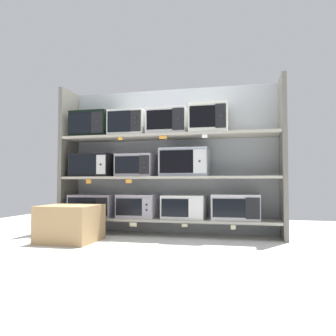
{
  "coord_description": "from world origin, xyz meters",
  "views": [
    {
      "loc": [
        0.89,
        -3.86,
        0.61
      ],
      "look_at": [
        0.0,
        0.0,
        0.79
      ],
      "focal_mm": 35.97,
      "sensor_mm": 36.0,
      "label": 1
    }
  ],
  "objects_px": {
    "microwave_2": "(184,207)",
    "microwave_8": "(129,124)",
    "microwave_4": "(93,165)",
    "shipping_carton": "(70,223)",
    "microwave_0": "(94,206)",
    "microwave_1": "(138,206)",
    "microwave_5": "(136,166)",
    "microwave_3": "(236,207)",
    "microwave_6": "(185,162)",
    "microwave_10": "(209,120)",
    "microwave_9": "(168,122)",
    "microwave_7": "(92,125)"
  },
  "relations": [
    {
      "from": "microwave_3",
      "to": "microwave_5",
      "type": "bearing_deg",
      "value": -179.99
    },
    {
      "from": "microwave_2",
      "to": "microwave_4",
      "type": "relative_size",
      "value": 0.98
    },
    {
      "from": "microwave_1",
      "to": "microwave_7",
      "type": "bearing_deg",
      "value": -179.97
    },
    {
      "from": "microwave_2",
      "to": "microwave_6",
      "type": "height_order",
      "value": "microwave_6"
    },
    {
      "from": "microwave_4",
      "to": "microwave_7",
      "type": "xyz_separation_m",
      "value": [
        -0.02,
        0.0,
        0.5
      ]
    },
    {
      "from": "microwave_1",
      "to": "microwave_5",
      "type": "height_order",
      "value": "microwave_5"
    },
    {
      "from": "microwave_6",
      "to": "shipping_carton",
      "type": "relative_size",
      "value": 1.02
    },
    {
      "from": "microwave_4",
      "to": "shipping_carton",
      "type": "xyz_separation_m",
      "value": [
        0.06,
        -0.65,
        -0.64
      ]
    },
    {
      "from": "microwave_3",
      "to": "microwave_5",
      "type": "distance_m",
      "value": 1.27
    },
    {
      "from": "microwave_10",
      "to": "microwave_4",
      "type": "bearing_deg",
      "value": -179.98
    },
    {
      "from": "microwave_10",
      "to": "microwave_6",
      "type": "bearing_deg",
      "value": -179.95
    },
    {
      "from": "microwave_8",
      "to": "shipping_carton",
      "type": "height_order",
      "value": "microwave_8"
    },
    {
      "from": "microwave_8",
      "to": "shipping_carton",
      "type": "distance_m",
      "value": 1.37
    },
    {
      "from": "microwave_5",
      "to": "microwave_8",
      "type": "xyz_separation_m",
      "value": [
        -0.09,
        -0.0,
        0.51
      ]
    },
    {
      "from": "microwave_1",
      "to": "microwave_4",
      "type": "height_order",
      "value": "microwave_4"
    },
    {
      "from": "microwave_2",
      "to": "microwave_9",
      "type": "height_order",
      "value": "microwave_9"
    },
    {
      "from": "microwave_8",
      "to": "microwave_9",
      "type": "distance_m",
      "value": 0.49
    },
    {
      "from": "microwave_5",
      "to": "microwave_7",
      "type": "height_order",
      "value": "microwave_7"
    },
    {
      "from": "microwave_0",
      "to": "microwave_2",
      "type": "xyz_separation_m",
      "value": [
        1.13,
        0.0,
        0.0
      ]
    },
    {
      "from": "microwave_4",
      "to": "microwave_6",
      "type": "relative_size",
      "value": 0.9
    },
    {
      "from": "microwave_3",
      "to": "microwave_10",
      "type": "relative_size",
      "value": 1.25
    },
    {
      "from": "microwave_0",
      "to": "microwave_3",
      "type": "xyz_separation_m",
      "value": [
        1.72,
        0.0,
        0.01
      ]
    },
    {
      "from": "microwave_5",
      "to": "microwave_8",
      "type": "height_order",
      "value": "microwave_8"
    },
    {
      "from": "microwave_0",
      "to": "microwave_3",
      "type": "relative_size",
      "value": 1.02
    },
    {
      "from": "microwave_2",
      "to": "microwave_8",
      "type": "xyz_separation_m",
      "value": [
        -0.67,
        -0.0,
        0.99
      ]
    },
    {
      "from": "microwave_6",
      "to": "shipping_carton",
      "type": "xyz_separation_m",
      "value": [
        -1.09,
        -0.65,
        -0.66
      ]
    },
    {
      "from": "microwave_6",
      "to": "microwave_1",
      "type": "bearing_deg",
      "value": 179.97
    },
    {
      "from": "microwave_3",
      "to": "microwave_8",
      "type": "height_order",
      "value": "microwave_8"
    },
    {
      "from": "microwave_6",
      "to": "microwave_10",
      "type": "xyz_separation_m",
      "value": [
        0.28,
        0.0,
        0.49
      ]
    },
    {
      "from": "microwave_1",
      "to": "microwave_3",
      "type": "xyz_separation_m",
      "value": [
        1.14,
        0.0,
        0.01
      ]
    },
    {
      "from": "microwave_7",
      "to": "shipping_carton",
      "type": "bearing_deg",
      "value": -82.94
    },
    {
      "from": "microwave_1",
      "to": "microwave_4",
      "type": "bearing_deg",
      "value": -179.96
    },
    {
      "from": "microwave_0",
      "to": "shipping_carton",
      "type": "xyz_separation_m",
      "value": [
        0.05,
        -0.65,
        -0.14
      ]
    },
    {
      "from": "microwave_4",
      "to": "microwave_7",
      "type": "relative_size",
      "value": 1.07
    },
    {
      "from": "microwave_1",
      "to": "microwave_0",
      "type": "bearing_deg",
      "value": -179.97
    },
    {
      "from": "microwave_7",
      "to": "shipping_carton",
      "type": "relative_size",
      "value": 0.85
    },
    {
      "from": "microwave_6",
      "to": "microwave_9",
      "type": "height_order",
      "value": "microwave_9"
    },
    {
      "from": "microwave_4",
      "to": "shipping_carton",
      "type": "bearing_deg",
      "value": -84.42
    },
    {
      "from": "microwave_9",
      "to": "microwave_5",
      "type": "bearing_deg",
      "value": -179.97
    },
    {
      "from": "microwave_1",
      "to": "microwave_9",
      "type": "relative_size",
      "value": 0.97
    },
    {
      "from": "microwave_0",
      "to": "microwave_1",
      "type": "distance_m",
      "value": 0.58
    },
    {
      "from": "microwave_7",
      "to": "microwave_1",
      "type": "bearing_deg",
      "value": 0.03
    },
    {
      "from": "microwave_5",
      "to": "microwave_0",
      "type": "bearing_deg",
      "value": -179.99
    },
    {
      "from": "microwave_6",
      "to": "microwave_2",
      "type": "bearing_deg",
      "value": 179.11
    },
    {
      "from": "microwave_2",
      "to": "microwave_3",
      "type": "height_order",
      "value": "microwave_3"
    },
    {
      "from": "microwave_1",
      "to": "microwave_5",
      "type": "xyz_separation_m",
      "value": [
        -0.03,
        -0.0,
        0.48
      ]
    },
    {
      "from": "microwave_4",
      "to": "microwave_5",
      "type": "height_order",
      "value": "microwave_4"
    },
    {
      "from": "microwave_2",
      "to": "microwave_7",
      "type": "relative_size",
      "value": 1.05
    },
    {
      "from": "microwave_4",
      "to": "microwave_9",
      "type": "distance_m",
      "value": 1.08
    },
    {
      "from": "microwave_10",
      "to": "microwave_1",
      "type": "bearing_deg",
      "value": 180.0
    }
  ]
}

